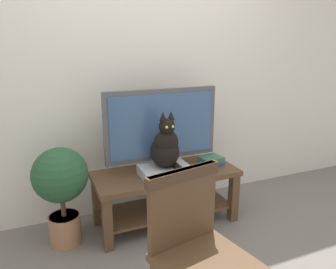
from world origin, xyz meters
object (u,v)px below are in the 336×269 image
Objects in this scene: cat at (166,147)px; wooden_chair at (196,246)px; potted_plant at (61,184)px; tv at (162,127)px; media_box at (165,171)px; tv_stand at (166,187)px; book_stack at (211,161)px.

cat reaches higher than wooden_chair.
wooden_chair is at bearing -64.45° from potted_plant.
cat is 1.07m from wooden_chair.
tv is 1.25× the size of potted_plant.
cat is at bearing -85.56° from media_box.
cat is (-0.04, -0.09, 0.39)m from tv_stand.
wooden_chair is 4.25× the size of book_stack.
tv_stand is 2.62× the size of cat.
wooden_chair is (-0.26, -1.04, 0.03)m from media_box.
tv reaches higher than wooden_chair.
cat reaches higher than book_stack.
media_box is 0.81m from potted_plant.
tv reaches higher than book_stack.
media_box is at bearing 94.44° from cat.
wooden_chair is (-0.30, -1.12, 0.21)m from tv_stand.
potted_plant is (-0.80, 0.10, -0.02)m from media_box.
media_box is 1.86× the size of book_stack.
potted_plant is at bearing 178.81° from book_stack.
wooden_chair is at bearing -103.97° from tv.
tv_stand is 0.40m from cat.
tv is 2.11× the size of cat.
media_box is at bearing -116.99° from tv_stand.
potted_plant is at bearing -175.77° from tv.
wooden_chair reaches higher than tv_stand.
wooden_chair reaches higher than book_stack.
tv is 4.52× the size of book_stack.
book_stack is (0.44, -0.00, 0.18)m from tv_stand.
tv_stand is 5.61× the size of book_stack.
tv is 2.42× the size of media_box.
book_stack is 0.28× the size of potted_plant.
tv is at bearing 89.98° from tv_stand.
tv reaches higher than cat.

